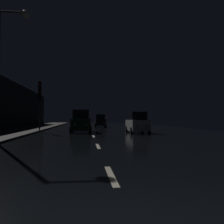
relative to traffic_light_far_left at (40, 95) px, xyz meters
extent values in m
cube|color=black|center=(5.15, 2.38, -3.70)|extent=(27.31, 84.00, 0.02)
cube|color=#33302D|center=(-2.30, 2.38, -3.61)|extent=(4.40, 84.00, 0.15)
cube|color=beige|center=(5.15, -19.12, -3.68)|extent=(0.16, 2.20, 0.01)
cube|color=beige|center=(5.15, -12.76, -3.68)|extent=(0.16, 2.20, 0.01)
cube|color=beige|center=(5.15, -6.01, -3.68)|extent=(0.16, 2.20, 0.01)
cylinder|color=#38383A|center=(0.00, 0.02, -2.11)|extent=(0.12, 0.12, 3.15)
cube|color=black|center=(0.00, 0.02, 0.42)|extent=(0.35, 0.38, 1.90)
sphere|color=red|center=(0.02, -0.16, 1.05)|extent=(0.22, 0.22, 0.22)
sphere|color=black|center=(0.02, -0.16, 0.42)|extent=(0.22, 0.22, 0.22)
sphere|color=black|center=(0.02, -0.16, -0.22)|extent=(0.22, 0.22, 0.22)
cylinder|color=#2D2D30|center=(0.50, -11.25, 3.60)|extent=(1.40, 0.10, 0.10)
sphere|color=beige|center=(1.20, -11.25, 3.50)|extent=(0.44, 0.44, 0.44)
cube|color=#0F3819|center=(4.08, -0.21, -2.88)|extent=(1.86, 4.35, 1.14)
cube|color=black|center=(4.08, -0.05, -1.88)|extent=(1.58, 2.17, 0.87)
cylinder|color=black|center=(4.99, -1.73, -3.35)|extent=(0.23, 0.66, 0.66)
cylinder|color=black|center=(3.16, -1.73, -3.35)|extent=(0.23, 0.66, 0.66)
cylinder|color=black|center=(4.99, 1.32, -3.35)|extent=(0.23, 0.66, 0.66)
cylinder|color=black|center=(3.16, 1.32, -3.35)|extent=(0.23, 0.66, 0.66)
sphere|color=white|center=(4.59, -2.34, -2.88)|extent=(0.19, 0.19, 0.19)
sphere|color=white|center=(3.56, -2.34, -2.88)|extent=(0.19, 0.19, 0.19)
sphere|color=red|center=(4.59, 1.92, -2.88)|extent=(0.19, 0.19, 0.19)
sphere|color=red|center=(3.56, 1.92, -2.88)|extent=(0.19, 0.19, 0.19)
cube|color=black|center=(6.89, 14.32, -2.98)|extent=(1.64, 3.83, 1.00)
cube|color=black|center=(6.89, 14.18, -2.10)|extent=(1.39, 1.91, 0.77)
cylinder|color=black|center=(6.08, 15.66, -3.39)|extent=(0.20, 0.58, 0.58)
cylinder|color=black|center=(7.69, 15.66, -3.39)|extent=(0.20, 0.58, 0.58)
cylinder|color=black|center=(6.08, 12.98, -3.39)|extent=(0.20, 0.58, 0.58)
cylinder|color=black|center=(7.69, 12.98, -3.39)|extent=(0.20, 0.58, 0.58)
sphere|color=slate|center=(6.44, 16.19, -2.98)|extent=(0.16, 0.16, 0.16)
sphere|color=slate|center=(7.34, 16.19, -2.98)|extent=(0.16, 0.16, 0.16)
sphere|color=red|center=(6.44, 12.44, -2.98)|extent=(0.16, 0.16, 0.16)
sphere|color=red|center=(7.34, 12.44, -2.98)|extent=(0.16, 0.16, 0.16)
cube|color=silver|center=(9.51, -1.77, -2.97)|extent=(1.67, 3.90, 1.02)
cube|color=black|center=(9.51, -1.91, -2.07)|extent=(1.42, 1.95, 0.78)
cylinder|color=black|center=(8.69, -0.41, -3.39)|extent=(0.20, 0.59, 0.59)
cylinder|color=black|center=(10.33, -0.41, -3.39)|extent=(0.20, 0.59, 0.59)
cylinder|color=black|center=(8.69, -3.14, -3.39)|extent=(0.20, 0.59, 0.59)
cylinder|color=black|center=(10.33, -3.14, -3.39)|extent=(0.20, 0.59, 0.59)
sphere|color=slate|center=(9.05, 0.14, -2.97)|extent=(0.17, 0.17, 0.17)
sphere|color=slate|center=(9.97, 0.14, -2.97)|extent=(0.17, 0.17, 0.17)
sphere|color=red|center=(9.05, -3.68, -2.97)|extent=(0.17, 0.17, 0.17)
sphere|color=red|center=(9.97, -3.68, -2.97)|extent=(0.17, 0.17, 0.17)
camera|label=1|loc=(4.51, -25.30, -2.24)|focal=39.83mm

